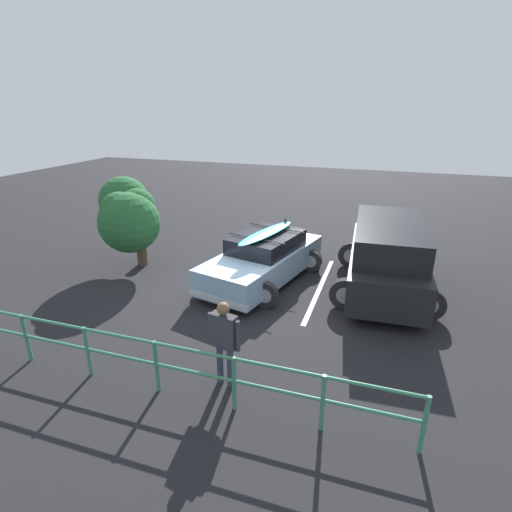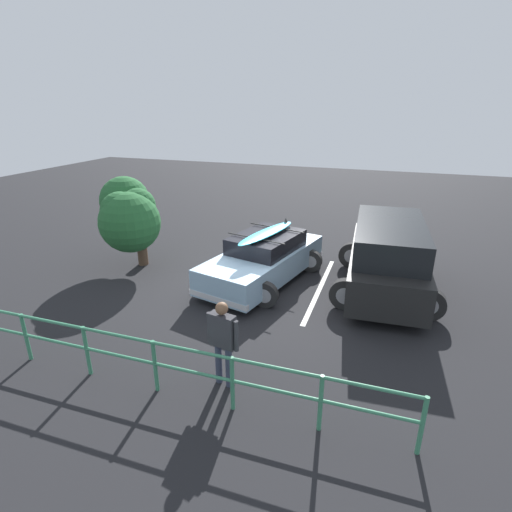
% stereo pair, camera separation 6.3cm
% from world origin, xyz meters
% --- Properties ---
extents(ground_plane, '(44.00, 44.00, 0.02)m').
position_xyz_m(ground_plane, '(0.00, 0.00, -0.01)').
color(ground_plane, black).
rests_on(ground_plane, ground).
extents(parking_stripe, '(0.12, 4.16, 0.00)m').
position_xyz_m(parking_stripe, '(-1.70, -0.56, 0.00)').
color(parking_stripe, silver).
rests_on(parking_stripe, ground).
extents(sedan_car, '(2.92, 4.53, 1.60)m').
position_xyz_m(sedan_car, '(-0.08, -0.59, 0.64)').
color(sedan_car, '#8CADC6').
rests_on(sedan_car, ground).
extents(suv_car, '(2.80, 4.82, 1.86)m').
position_xyz_m(suv_car, '(-3.32, -1.06, 0.96)').
color(suv_car, black).
rests_on(suv_car, ground).
extents(person_bystander, '(0.62, 0.27, 1.63)m').
position_xyz_m(person_bystander, '(-0.82, 3.90, 0.98)').
color(person_bystander, '#33384C').
rests_on(person_bystander, ground).
extents(railing_fence, '(9.99, 0.20, 1.00)m').
position_xyz_m(railing_fence, '(0.92, 4.45, 0.66)').
color(railing_fence, '#387F5B').
rests_on(railing_fence, ground).
extents(bush_near_left, '(2.25, 2.32, 2.65)m').
position_xyz_m(bush_near_left, '(4.00, -0.24, 1.68)').
color(bush_near_left, '#4C3828').
rests_on(bush_near_left, ground).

